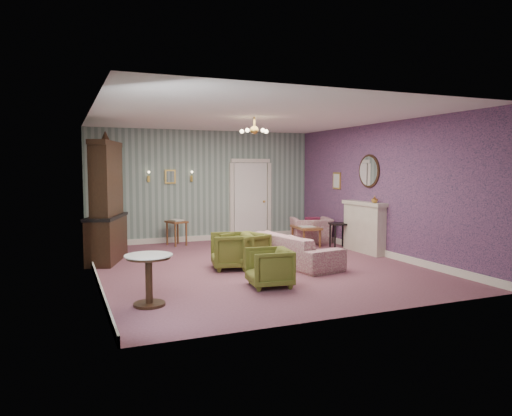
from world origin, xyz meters
name	(u,v)px	position (x,y,z in m)	size (l,w,h in m)	color
floor	(254,265)	(0.00, 0.00, 0.00)	(7.00, 7.00, 0.00)	#7F4A5B
ceiling	(254,117)	(0.00, 0.00, 2.90)	(7.00, 7.00, 0.00)	white
wall_back	(204,186)	(0.00, 3.50, 1.45)	(6.00, 6.00, 0.00)	slate
wall_front	(358,205)	(0.00, -3.50, 1.45)	(6.00, 6.00, 0.00)	slate
wall_left	(92,195)	(-3.00, 0.00, 1.45)	(7.00, 7.00, 0.00)	slate
wall_right	(381,189)	(3.00, 0.00, 1.45)	(7.00, 7.00, 0.00)	slate
wall_right_floral	(380,189)	(2.98, 0.00, 1.45)	(7.00, 7.00, 0.00)	#A25182
door	(250,199)	(1.30, 3.46, 1.08)	(1.12, 0.12, 2.16)	white
olive_chair_a	(269,266)	(-0.42, -1.66, 0.34)	(0.67, 0.62, 0.69)	brown
olive_chair_b	(245,249)	(-0.24, -0.13, 0.37)	(0.72, 0.67, 0.74)	brown
olive_chair_c	(231,249)	(-0.52, -0.13, 0.38)	(0.74, 0.69, 0.76)	brown
sofa_chintz	(295,244)	(0.77, -0.25, 0.41)	(2.12, 0.62, 0.83)	#8F3959
wingback_chair	(311,226)	(2.46, 2.13, 0.43)	(0.98, 0.63, 0.85)	#8F3959
dresser	(106,198)	(-2.65, 1.54, 1.31)	(0.54, 1.57, 2.61)	black
fireplace	(364,227)	(2.86, 0.40, 0.58)	(0.30, 1.40, 1.16)	beige
mantel_vase	(375,199)	(2.84, 0.00, 1.23)	(0.15, 0.15, 0.15)	gold
oval_mirror	(369,171)	(2.96, 0.40, 1.85)	(0.04, 0.76, 0.84)	white
framed_print	(337,181)	(2.97, 1.75, 1.60)	(0.04, 0.34, 0.42)	gold
coffee_table	(306,236)	(2.11, 1.77, 0.24)	(0.52, 0.94, 0.48)	brown
side_table_black	(339,236)	(2.65, 1.11, 0.30)	(0.40, 0.40, 0.61)	black
pedestal_table	(149,280)	(-2.41, -2.01, 0.36)	(0.67, 0.67, 0.73)	black
nesting_table	(177,232)	(-0.86, 3.02, 0.33)	(0.40, 0.51, 0.66)	brown
gilt_mirror_back	(170,177)	(-0.90, 3.46, 1.70)	(0.28, 0.06, 0.36)	gold
sconce_left	(149,177)	(-1.45, 3.44, 1.70)	(0.16, 0.12, 0.30)	gold
sconce_right	(192,177)	(-0.35, 3.44, 1.70)	(0.16, 0.12, 0.30)	gold
chandelier	(254,131)	(0.00, 0.00, 2.63)	(0.56, 0.56, 0.36)	gold
burgundy_cushion	(312,225)	(2.41, 1.98, 0.48)	(0.38, 0.10, 0.38)	maroon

